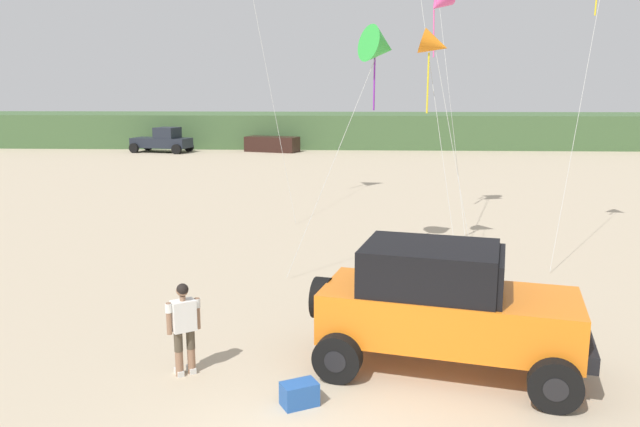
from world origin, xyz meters
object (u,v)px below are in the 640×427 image
Objects in this scene: jeep at (445,305)px; kite_black_sled at (380,47)px; kite_orange_streamer at (439,3)px; distant_sedan at (272,144)px; kite_pink_ribbon at (435,45)px; distant_pickup at (163,140)px; cooler_box at (299,394)px; person_watching at (184,324)px.

kite_black_sled is at bearing 96.78° from jeep.
kite_black_sled is 6.10m from kite_orange_streamer.
kite_black_sled is (7.09, -32.07, 5.49)m from distant_sedan.
jeep is at bearing -96.25° from kite_orange_streamer.
kite_orange_streamer is at bearing 81.57° from kite_pink_ribbon.
distant_sedan is 33.52m from kite_pink_ribbon.
jeep is at bearing -60.92° from distant_sedan.
kite_pink_ribbon is (17.20, -30.97, 5.20)m from distant_pickup.
jeep is at bearing -83.22° from kite_black_sled.
distant_sedan is 0.62× the size of kite_black_sled.
kite_black_sled is at bearing 52.28° from cooler_box.
distant_sedan is at bearing 102.47° from kite_black_sled.
kite_pink_ribbon is at bearing 5.62° from kite_black_sled.
jeep is at bearing -66.76° from distant_pickup.
kite_pink_ribbon is (8.61, -31.92, 5.54)m from distant_sedan.
kite_pink_ribbon reaches higher than distant_sedan.
distant_sedan is 0.64× the size of kite_pink_ribbon.
kite_black_sled is (1.57, 8.92, 5.90)m from cooler_box.
person_watching is 0.19× the size of kite_orange_streamer.
distant_sedan is (8.59, 0.95, -0.34)m from distant_pickup.
distant_sedan is 0.49× the size of kite_orange_streamer.
distant_sedan is (-7.98, 39.54, -0.60)m from jeep.
distant_sedan is at bearing 94.91° from person_watching.
jeep is 3.01× the size of person_watching.
kite_black_sled is (15.68, -31.12, 5.15)m from distant_pickup.
kite_black_sled is 0.78× the size of kite_orange_streamer.
person_watching is 10.91m from kite_pink_ribbon.
distant_pickup is 8.65m from distant_sedan.
person_watching is at bearing -114.17° from kite_orange_streamer.
distant_sedan is at bearing 101.41° from jeep.
kite_orange_streamer reaches higher than kite_pink_ribbon.
kite_black_sled is 1.53m from kite_pink_ribbon.
kite_orange_streamer is at bearing -52.99° from distant_sedan.
kite_black_sled is at bearing -113.21° from kite_orange_streamer.
kite_black_sled reaches higher than distant_sedan.
kite_black_sled is at bearing -59.86° from distant_sedan.
person_watching reaches higher than distant_sedan.
cooler_box is at bearing -105.15° from kite_orange_streamer.
distant_pickup is 35.23m from kite_black_sled.
cooler_box is 0.13× the size of distant_sedan.
distant_pickup reaches higher than distant_sedan.
distant_pickup is at bearing 81.69° from cooler_box.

